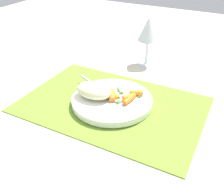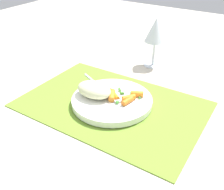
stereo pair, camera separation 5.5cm
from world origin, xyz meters
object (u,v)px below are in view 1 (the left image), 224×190
carrot_portion (123,96)px  fork (103,91)px  rice_mound (94,91)px  plate (112,101)px  wine_glass (148,30)px

carrot_portion → fork: carrot_portion is taller
rice_mound → fork: 0.04m
plate → wine_glass: (-0.02, 0.31, 0.12)m
plate → wine_glass: 0.33m
fork → wine_glass: size_ratio=1.05×
carrot_portion → fork: (-0.07, 0.00, -0.00)m
plate → fork: bearing=155.0°
rice_mound → carrot_portion: rice_mound is taller
fork → wine_glass: bearing=85.2°
plate → carrot_portion: bearing=26.1°
plate → rice_mound: 0.06m
carrot_portion → plate: bearing=-153.9°
plate → fork: fork is taller
plate → fork: size_ratio=1.23×
plate → carrot_portion: size_ratio=2.32×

